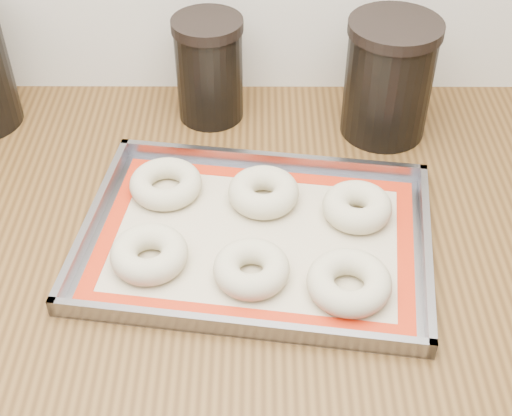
{
  "coord_description": "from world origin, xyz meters",
  "views": [
    {
      "loc": [
        0.05,
        0.93,
        1.58
      ],
      "look_at": [
        0.04,
        1.61,
        0.96
      ],
      "focal_mm": 50.0,
      "sensor_mm": 36.0,
      "label": 1
    }
  ],
  "objects_px": {
    "bagel_front_mid": "(251,269)",
    "baking_tray": "(256,237)",
    "bagel_front_left": "(149,254)",
    "bagel_front_right": "(349,282)",
    "bagel_back_mid": "(264,192)",
    "bagel_back_left": "(166,184)",
    "bagel_back_right": "(357,207)",
    "canister_mid": "(209,69)",
    "canister_right": "(389,79)"
  },
  "relations": [
    {
      "from": "bagel_front_mid",
      "to": "baking_tray",
      "type": "bearing_deg",
      "value": 85.55
    },
    {
      "from": "bagel_front_left",
      "to": "bagel_front_right",
      "type": "distance_m",
      "value": 0.26
    },
    {
      "from": "bagel_front_right",
      "to": "bagel_back_mid",
      "type": "distance_m",
      "value": 0.2
    },
    {
      "from": "bagel_back_left",
      "to": "bagel_back_right",
      "type": "xyz_separation_m",
      "value": [
        0.27,
        -0.05,
        0.0
      ]
    },
    {
      "from": "baking_tray",
      "to": "bagel_back_left",
      "type": "distance_m",
      "value": 0.16
    },
    {
      "from": "bagel_front_mid",
      "to": "bagel_front_right",
      "type": "height_order",
      "value": "same"
    },
    {
      "from": "bagel_back_mid",
      "to": "bagel_back_left",
      "type": "bearing_deg",
      "value": 171.72
    },
    {
      "from": "bagel_front_right",
      "to": "canister_mid",
      "type": "bearing_deg",
      "value": 115.66
    },
    {
      "from": "bagel_front_right",
      "to": "bagel_back_right",
      "type": "distance_m",
      "value": 0.14
    },
    {
      "from": "baking_tray",
      "to": "bagel_back_right",
      "type": "xyz_separation_m",
      "value": [
        0.14,
        0.04,
        0.02
      ]
    },
    {
      "from": "baking_tray",
      "to": "bagel_back_right",
      "type": "distance_m",
      "value": 0.15
    },
    {
      "from": "bagel_back_mid",
      "to": "bagel_front_mid",
      "type": "bearing_deg",
      "value": -96.21
    },
    {
      "from": "bagel_back_right",
      "to": "baking_tray",
      "type": "bearing_deg",
      "value": -162.34
    },
    {
      "from": "bagel_front_left",
      "to": "bagel_front_mid",
      "type": "relative_size",
      "value": 1.04
    },
    {
      "from": "bagel_front_left",
      "to": "bagel_back_mid",
      "type": "height_order",
      "value": "bagel_back_mid"
    },
    {
      "from": "baking_tray",
      "to": "bagel_front_right",
      "type": "bearing_deg",
      "value": -39.41
    },
    {
      "from": "bagel_front_left",
      "to": "canister_mid",
      "type": "bearing_deg",
      "value": 79.89
    },
    {
      "from": "bagel_front_right",
      "to": "bagel_back_mid",
      "type": "relative_size",
      "value": 1.05
    },
    {
      "from": "canister_mid",
      "to": "canister_right",
      "type": "height_order",
      "value": "canister_right"
    },
    {
      "from": "bagel_back_mid",
      "to": "canister_mid",
      "type": "relative_size",
      "value": 0.59
    },
    {
      "from": "bagel_front_mid",
      "to": "canister_mid",
      "type": "height_order",
      "value": "canister_mid"
    },
    {
      "from": "bagel_front_right",
      "to": "bagel_back_right",
      "type": "bearing_deg",
      "value": 80.15
    },
    {
      "from": "bagel_front_left",
      "to": "bagel_back_left",
      "type": "bearing_deg",
      "value": 87.02
    },
    {
      "from": "bagel_front_left",
      "to": "baking_tray",
      "type": "bearing_deg",
      "value": 18.69
    },
    {
      "from": "canister_right",
      "to": "bagel_back_left",
      "type": "bearing_deg",
      "value": -153.91
    },
    {
      "from": "bagel_back_right",
      "to": "canister_mid",
      "type": "bearing_deg",
      "value": 129.83
    },
    {
      "from": "bagel_front_left",
      "to": "bagel_back_left",
      "type": "xyz_separation_m",
      "value": [
        0.01,
        0.14,
        -0.0
      ]
    },
    {
      "from": "bagel_front_right",
      "to": "canister_right",
      "type": "xyz_separation_m",
      "value": [
        0.09,
        0.35,
        0.07
      ]
    },
    {
      "from": "bagel_back_left",
      "to": "bagel_back_mid",
      "type": "relative_size",
      "value": 1.04
    },
    {
      "from": "bagel_back_left",
      "to": "bagel_front_mid",
      "type": "bearing_deg",
      "value": -53.45
    },
    {
      "from": "baking_tray",
      "to": "canister_mid",
      "type": "xyz_separation_m",
      "value": [
        -0.08,
        0.3,
        0.08
      ]
    },
    {
      "from": "bagel_front_left",
      "to": "canister_right",
      "type": "xyz_separation_m",
      "value": [
        0.34,
        0.3,
        0.07
      ]
    },
    {
      "from": "bagel_front_mid",
      "to": "bagel_back_left",
      "type": "relative_size",
      "value": 0.93
    },
    {
      "from": "bagel_back_mid",
      "to": "bagel_back_right",
      "type": "relative_size",
      "value": 1.04
    },
    {
      "from": "bagel_back_mid",
      "to": "bagel_back_right",
      "type": "height_order",
      "value": "same"
    },
    {
      "from": "baking_tray",
      "to": "bagel_front_left",
      "type": "distance_m",
      "value": 0.15
    },
    {
      "from": "bagel_back_left",
      "to": "canister_right",
      "type": "relative_size",
      "value": 0.55
    },
    {
      "from": "bagel_front_right",
      "to": "canister_mid",
      "type": "height_order",
      "value": "canister_mid"
    },
    {
      "from": "bagel_front_left",
      "to": "bagel_front_right",
      "type": "bearing_deg",
      "value": -10.83
    },
    {
      "from": "bagel_back_left",
      "to": "canister_right",
      "type": "xyz_separation_m",
      "value": [
        0.33,
        0.16,
        0.07
      ]
    },
    {
      "from": "bagel_front_mid",
      "to": "bagel_back_left",
      "type": "bearing_deg",
      "value": 126.55
    },
    {
      "from": "bagel_front_mid",
      "to": "bagel_back_mid",
      "type": "distance_m",
      "value": 0.15
    },
    {
      "from": "bagel_back_right",
      "to": "canister_mid",
      "type": "height_order",
      "value": "canister_mid"
    },
    {
      "from": "bagel_back_mid",
      "to": "canister_right",
      "type": "height_order",
      "value": "canister_right"
    },
    {
      "from": "bagel_back_right",
      "to": "canister_right",
      "type": "xyz_separation_m",
      "value": [
        0.06,
        0.21,
        0.07
      ]
    },
    {
      "from": "bagel_front_mid",
      "to": "bagel_back_right",
      "type": "bearing_deg",
      "value": 38.68
    },
    {
      "from": "bagel_front_mid",
      "to": "bagel_back_left",
      "type": "height_order",
      "value": "bagel_front_mid"
    },
    {
      "from": "bagel_front_mid",
      "to": "bagel_back_left",
      "type": "distance_m",
      "value": 0.21
    },
    {
      "from": "bagel_front_mid",
      "to": "bagel_back_mid",
      "type": "bearing_deg",
      "value": 83.79
    },
    {
      "from": "bagel_back_mid",
      "to": "baking_tray",
      "type": "bearing_deg",
      "value": -97.86
    }
  ]
}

